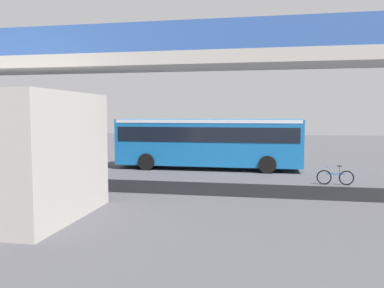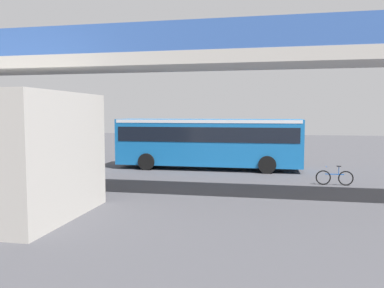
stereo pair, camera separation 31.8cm
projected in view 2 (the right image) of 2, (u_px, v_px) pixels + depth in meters
name	position (u px, v px, depth m)	size (l,w,h in m)	color
ground	(192.00, 166.00, 25.68)	(80.00, 80.00, 0.00)	#424247
city_bus	(208.00, 139.00, 24.28)	(11.54, 2.85, 3.15)	#196BB7
parked_van	(14.00, 152.00, 23.45)	(4.80, 2.17, 2.05)	#B7BCC6
bicycle_blue	(335.00, 178.00, 18.79)	(1.77, 0.44, 0.96)	black
traffic_sign	(217.00, 134.00, 29.95)	(0.08, 0.60, 2.80)	slate
lane_dash_leftmost	(255.00, 161.00, 28.24)	(2.00, 0.20, 0.01)	silver
lane_dash_left	(201.00, 160.00, 29.02)	(2.00, 0.20, 0.01)	silver
lane_dash_centre	(150.00, 159.00, 29.79)	(2.00, 0.20, 0.01)	silver
pedestrian_overpass	(146.00, 73.00, 15.79)	(29.82, 2.60, 6.92)	#B2ADA5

